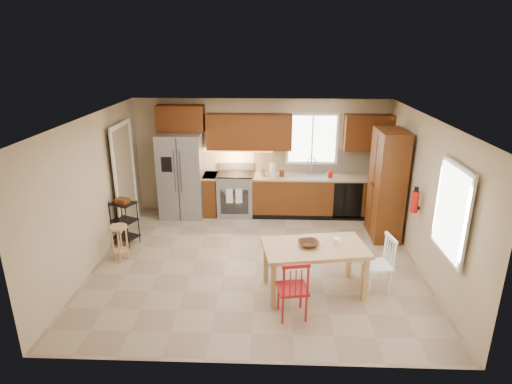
{
  "coord_description": "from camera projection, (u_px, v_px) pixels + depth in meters",
  "views": [
    {
      "loc": [
        0.24,
        -6.61,
        3.6
      ],
      "look_at": [
        -0.03,
        0.4,
        1.15
      ],
      "focal_mm": 30.0,
      "sensor_mm": 36.0,
      "label": 1
    }
  ],
  "objects": [
    {
      "name": "chair_white",
      "position": [
        377.0,
        264.0,
        6.45
      ],
      "size": [
        0.48,
        0.48,
        0.89
      ],
      "primitive_type": null,
      "rotation": [
        0.0,
        0.0,
        1.74
      ],
      "color": "white",
      "rests_on": "floor"
    },
    {
      "name": "window_right",
      "position": [
        452.0,
        211.0,
        5.77
      ],
      "size": [
        0.04,
        1.02,
        1.32
      ],
      "primitive_type": "cube",
      "color": "white",
      "rests_on": "wall_right"
    },
    {
      "name": "wall_right",
      "position": [
        426.0,
        196.0,
        6.92
      ],
      "size": [
        0.02,
        5.0,
        2.5
      ],
      "primitive_type": "cube",
      "color": "#CCB793",
      "rests_on": "ground"
    },
    {
      "name": "fire_extinguisher",
      "position": [
        415.0,
        202.0,
        7.12
      ],
      "size": [
        0.12,
        0.12,
        0.36
      ],
      "primitive_type": "cylinder",
      "color": "red",
      "rests_on": "wall_right"
    },
    {
      "name": "upper_left_block",
      "position": [
        249.0,
        132.0,
        9.03
      ],
      "size": [
        1.8,
        0.35,
        0.75
      ],
      "primitive_type": "cube",
      "color": "#55240E",
      "rests_on": "wall_back"
    },
    {
      "name": "utility_cart",
      "position": [
        125.0,
        222.0,
        7.98
      ],
      "size": [
        0.53,
        0.48,
        0.86
      ],
      "primitive_type": null,
      "rotation": [
        0.0,
        0.0,
        -0.42
      ],
      "color": "black",
      "rests_on": "floor"
    },
    {
      "name": "pantry",
      "position": [
        387.0,
        185.0,
        8.13
      ],
      "size": [
        0.5,
        0.95,
        2.1
      ],
      "primitive_type": "cube",
      "color": "#612C11",
      "rests_on": "floor"
    },
    {
      "name": "paper_towel",
      "position": [
        272.0,
        170.0,
        9.11
      ],
      "size": [
        0.12,
        0.12,
        0.28
      ],
      "primitive_type": "cylinder",
      "color": "white",
      "rests_on": "base_cabinet_run"
    },
    {
      "name": "chair_red",
      "position": [
        293.0,
        288.0,
        5.83
      ],
      "size": [
        0.48,
        0.48,
        0.89
      ],
      "primitive_type": null,
      "rotation": [
        0.0,
        0.0,
        0.17
      ],
      "color": "#AE1A1D",
      "rests_on": "floor"
    },
    {
      "name": "base_cabinet_run",
      "position": [
        320.0,
        196.0,
        9.31
      ],
      "size": [
        2.92,
        0.6,
        0.9
      ],
      "primitive_type": "cube",
      "color": "#612C11",
      "rests_on": "floor"
    },
    {
      "name": "soap_bottle",
      "position": [
        330.0,
        173.0,
        9.03
      ],
      "size": [
        0.09,
        0.09,
        0.19
      ],
      "primitive_type": "imported",
      "color": "red",
      "rests_on": "base_cabinet_run"
    },
    {
      "name": "upper_over_fridge",
      "position": [
        180.0,
        118.0,
        9.0
      ],
      "size": [
        1.0,
        0.35,
        0.55
      ],
      "primitive_type": "cube",
      "color": "#55240E",
      "rests_on": "wall_back"
    },
    {
      "name": "dining_table",
      "position": [
        314.0,
        269.0,
        6.46
      ],
      "size": [
        1.64,
        1.1,
        0.74
      ],
      "primitive_type": null,
      "rotation": [
        0.0,
        0.0,
        0.17
      ],
      "color": "#D9B16C",
      "rests_on": "floor"
    },
    {
      "name": "ceiling",
      "position": [
        257.0,
        118.0,
        6.61
      ],
      "size": [
        5.5,
        5.0,
        0.02
      ],
      "primitive_type": "cube",
      "color": "silver",
      "rests_on": "ground"
    },
    {
      "name": "table_bowl",
      "position": [
        308.0,
        246.0,
        6.34
      ],
      "size": [
        0.35,
        0.35,
        0.08
      ],
      "primitive_type": "imported",
      "rotation": [
        0.0,
        0.0,
        0.17
      ],
      "color": "#4E2714",
      "rests_on": "dining_table"
    },
    {
      "name": "floor",
      "position": [
        257.0,
        262.0,
        7.43
      ],
      "size": [
        5.5,
        5.5,
        0.0
      ],
      "primitive_type": "plane",
      "color": "tan",
      "rests_on": "ground"
    },
    {
      "name": "base_cabinet_narrow",
      "position": [
        211.0,
        194.0,
        9.4
      ],
      "size": [
        0.3,
        0.6,
        0.9
      ],
      "primitive_type": "cube",
      "color": "#612C11",
      "rests_on": "floor"
    },
    {
      "name": "undercab_glow",
      "position": [
        235.0,
        150.0,
        9.15
      ],
      "size": [
        1.6,
        0.3,
        0.01
      ],
      "primitive_type": "cube",
      "color": "#FFBF66",
      "rests_on": "wall_back"
    },
    {
      "name": "canister_wood",
      "position": [
        282.0,
        174.0,
        9.1
      ],
      "size": [
        0.1,
        0.1,
        0.14
      ],
      "primitive_type": "cylinder",
      "color": "#4E2714",
      "rests_on": "base_cabinet_run"
    },
    {
      "name": "window_back",
      "position": [
        312.0,
        139.0,
        9.19
      ],
      "size": [
        1.12,
        0.04,
        1.12
      ],
      "primitive_type": "cube",
      "color": "white",
      "rests_on": "wall_back"
    },
    {
      "name": "wall_left",
      "position": [
        92.0,
        192.0,
        7.12
      ],
      "size": [
        0.02,
        5.0,
        2.5
      ],
      "primitive_type": "cube",
      "color": "#CCB793",
      "rests_on": "ground"
    },
    {
      "name": "backsplash",
      "position": [
        320.0,
        160.0,
        9.34
      ],
      "size": [
        2.92,
        0.03,
        0.55
      ],
      "primitive_type": "cube",
      "color": "beige",
      "rests_on": "wall_back"
    },
    {
      "name": "wall_front",
      "position": [
        249.0,
        271.0,
        4.66
      ],
      "size": [
        5.5,
        0.02,
        2.5
      ],
      "primitive_type": "cube",
      "color": "#CCB793",
      "rests_on": "ground"
    },
    {
      "name": "upper_right_block",
      "position": [
        368.0,
        133.0,
        8.94
      ],
      "size": [
        1.0,
        0.35,
        0.75
      ],
      "primitive_type": "cube",
      "color": "#55240E",
      "rests_on": "wall_back"
    },
    {
      "name": "canister_steel",
      "position": [
        263.0,
        172.0,
        9.13
      ],
      "size": [
        0.11,
        0.11,
        0.18
      ],
      "primitive_type": "cylinder",
      "color": "gray",
      "rests_on": "base_cabinet_run"
    },
    {
      "name": "range_stove",
      "position": [
        236.0,
        195.0,
        9.36
      ],
      "size": [
        0.76,
        0.63,
        0.92
      ],
      "primitive_type": "cube",
      "color": "gray",
      "rests_on": "floor"
    },
    {
      "name": "wall_back",
      "position": [
        261.0,
        156.0,
        9.38
      ],
      "size": [
        5.5,
        0.02,
        2.5
      ],
      "primitive_type": "cube",
      "color": "#CCB793",
      "rests_on": "ground"
    },
    {
      "name": "refrigerator",
      "position": [
        182.0,
        175.0,
        9.2
      ],
      "size": [
        0.92,
        0.75,
        1.82
      ],
      "primitive_type": "cube",
      "color": "gray",
      "rests_on": "floor"
    },
    {
      "name": "sink",
      "position": [
        312.0,
        178.0,
        9.19
      ],
      "size": [
        0.62,
        0.46,
        0.16
      ],
      "primitive_type": "cube",
      "color": "gray",
      "rests_on": "base_cabinet_run"
    },
    {
      "name": "doorway",
      "position": [
        124.0,
        180.0,
        8.41
      ],
      "size": [
        0.04,
        0.95,
        2.1
      ],
      "primitive_type": "cube",
      "color": "#8C7A59",
      "rests_on": "wall_left"
    },
    {
      "name": "dishwasher",
      "position": [
        348.0,
        201.0,
        9.02
      ],
      "size": [
        0.6,
        0.02,
        0.78
      ],
      "primitive_type": "cube",
      "color": "black",
      "rests_on": "floor"
    },
    {
      "name": "bar_stool",
      "position": [
        120.0,
        243.0,
        7.42
      ],
      "size": [
        0.4,
        0.4,
        0.64
      ],
      "primitive_type": null,
      "rotation": [
        0.0,
        0.0,
        -0.37
      ],
      "color": "#D9B16C",
      "rests_on": "floor"
    },
    {
      "name": "table_jar",
      "position": [
        337.0,
        242.0,
        6.4
      ],
      "size": [
        0.12,
        0.12,
        0.13
      ],
      "primitive_type": "cylinder",
      "rotation": [
        0.0,
        0.0,
        0.17
      ],
      "color": "white",
      "rests_on": "dining_table"
    }
  ]
}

